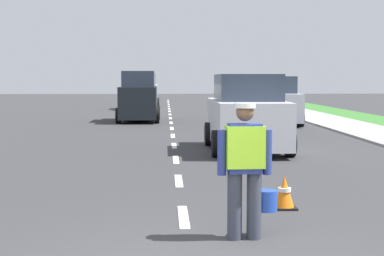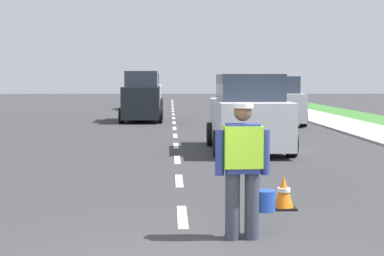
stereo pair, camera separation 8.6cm
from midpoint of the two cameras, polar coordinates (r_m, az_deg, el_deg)
name	(u,v)px [view 2 (the right image)]	position (r m, az deg, el deg)	size (l,w,h in m)	color
ground_plane	(174,122)	(26.80, -1.62, 0.54)	(96.00, 96.00, 0.00)	#333335
lane_center_line	(173,116)	(30.99, -1.68, 1.12)	(0.14, 46.40, 0.01)	silver
road_worker	(244,164)	(7.38, 5.30, -3.38)	(0.76, 0.39, 1.67)	#383D4C
traffic_cone_near	(284,193)	(9.25, 8.92, -6.05)	(0.36, 0.36, 0.50)	black
car_outgoing_ahead	(248,115)	(16.35, 5.50, 1.19)	(2.07, 4.24, 2.07)	silver
car_parked_far	(276,102)	(25.85, 8.00, 2.44)	(2.03, 4.34, 2.04)	silver
car_oncoming_third	(147,93)	(38.19, -4.18, 3.36)	(1.94, 3.90, 2.25)	silver
car_oncoming_second	(142,98)	(27.45, -4.67, 2.83)	(1.88, 3.80, 2.28)	black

